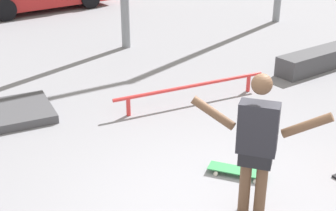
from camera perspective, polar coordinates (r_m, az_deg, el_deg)
name	(u,v)px	position (r m, az deg, el deg)	size (l,w,h in m)	color
skateboarder	(257,140)	(4.99, 10.79, -4.19)	(1.02, 1.16, 1.65)	brown
skateboard	(237,171)	(6.06, 8.45, -7.86)	(0.63, 0.72, 0.08)	#338C4C
grind_box	(323,58)	(10.18, 18.32, 5.47)	(2.34, 0.48, 0.40)	#47474C
grind_rail	(192,88)	(7.96, 2.95, 2.16)	(2.84, 0.32, 0.34)	red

